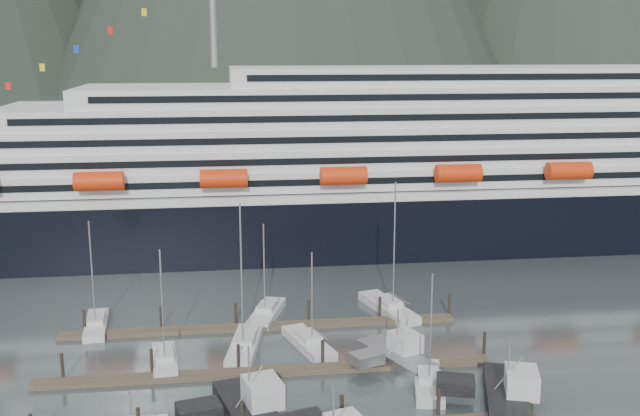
# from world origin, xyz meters

# --- Properties ---
(ground) EXTENTS (1600.00, 1600.00, 0.00)m
(ground) POSITION_xyz_m (0.00, 0.00, 0.00)
(ground) COLOR #475454
(ground) RESTS_ON ground
(cruise_ship) EXTENTS (210.00, 30.40, 50.30)m
(cruise_ship) POSITION_xyz_m (30.03, 54.94, 12.04)
(cruise_ship) COLOR black
(cruise_ship) RESTS_ON ground
(dock_mid) EXTENTS (48.18, 2.28, 3.20)m
(dock_mid) POSITION_xyz_m (-4.93, 3.05, 0.31)
(dock_mid) COLOR #463B2D
(dock_mid) RESTS_ON ground
(dock_far) EXTENTS (48.18, 2.28, 3.20)m
(dock_far) POSITION_xyz_m (-4.93, 16.05, 0.31)
(dock_far) COLOR #463B2D
(dock_far) RESTS_ON ground
(sailboat_a) EXTENTS (3.40, 8.86, 13.60)m
(sailboat_a) POSITION_xyz_m (-15.90, 6.78, 0.42)
(sailboat_a) COLOR silver
(sailboat_a) RESTS_ON ground
(sailboat_b) EXTENTS (4.79, 11.53, 17.83)m
(sailboat_b) POSITION_xyz_m (-7.20, 9.59, 0.47)
(sailboat_b) COLOR silver
(sailboat_b) RESTS_ON ground
(sailboat_c) EXTENTS (5.53, 10.43, 12.00)m
(sailboat_c) POSITION_xyz_m (0.10, 9.55, 0.42)
(sailboat_c) COLOR silver
(sailboat_c) RESTS_ON ground
(sailboat_e) EXTENTS (3.33, 9.76, 14.13)m
(sailboat_e) POSITION_xyz_m (-24.95, 18.63, 0.42)
(sailboat_e) COLOR silver
(sailboat_e) RESTS_ON ground
(sailboat_f) EXTENTS (5.60, 10.04, 12.90)m
(sailboat_f) POSITION_xyz_m (-4.05, 19.99, 0.43)
(sailboat_f) COLOR silver
(sailboat_f) RESTS_ON ground
(sailboat_g) EXTENTS (6.06, 12.26, 17.84)m
(sailboat_g) POSITION_xyz_m (11.74, 19.86, 0.46)
(sailboat_g) COLOR silver
(sailboat_g) RESTS_ON ground
(sailboat_h) EXTENTS (4.73, 9.87, 12.76)m
(sailboat_h) POSITION_xyz_m (10.93, -2.22, 0.42)
(sailboat_h) COLOR silver
(sailboat_h) RESTS_ON ground
(trawler_b) EXTENTS (10.26, 13.04, 8.12)m
(trawler_b) POSITION_xyz_m (-7.37, -6.80, 1.00)
(trawler_b) COLOR black
(trawler_b) RESTS_ON ground
(trawler_d) EXTENTS (10.58, 13.48, 7.72)m
(trawler_d) POSITION_xyz_m (17.24, -6.85, 0.96)
(trawler_d) COLOR black
(trawler_d) RESTS_ON ground
(trawler_e) EXTENTS (9.41, 11.13, 6.90)m
(trawler_e) POSITION_xyz_m (8.99, 3.79, 0.89)
(trawler_e) COLOR #929497
(trawler_e) RESTS_ON ground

